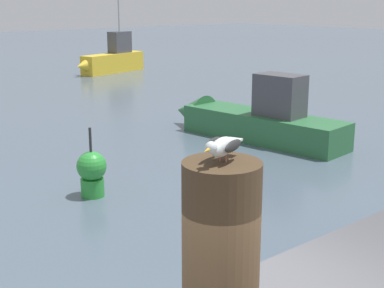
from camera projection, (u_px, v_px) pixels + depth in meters
name	position (u px, v px, depth m)	size (l,w,h in m)	color
mooring_post	(221.00, 254.00, 3.09)	(0.44, 0.44, 1.06)	#4C3823
seagull	(222.00, 146.00, 2.93)	(0.38, 0.21, 0.14)	#C67260
boat_green	(249.00, 119.00, 14.85)	(1.81, 5.52, 1.94)	#2D6B3D
boat_yellow	(112.00, 59.00, 27.94)	(4.36, 1.85, 4.51)	yellow
channel_buoy	(92.00, 172.00, 10.41)	(0.56, 0.56, 1.33)	green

